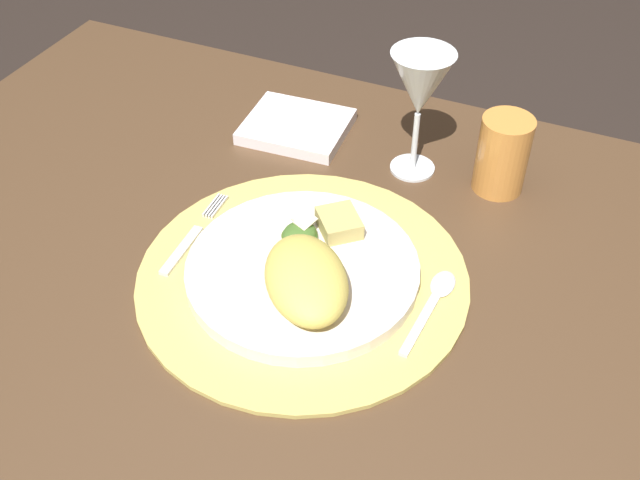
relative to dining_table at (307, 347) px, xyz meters
The scene contains 11 objects.
dining_table is the anchor object (origin of this frame).
placemat 0.17m from the dining_table, 71.70° to the right, with size 0.39×0.39×0.01m, color tan.
dinner_plate 0.18m from the dining_table, 71.70° to the right, with size 0.27×0.27×0.02m, color silver.
pasta_serving 0.22m from the dining_table, 64.61° to the right, with size 0.14×0.09×0.05m, color #D8C055.
salad_greens 0.19m from the dining_table, 141.74° to the left, with size 0.05×0.06×0.03m.
bread_piece 0.20m from the dining_table, 59.94° to the left, with size 0.05×0.05×0.02m, color tan.
fork 0.22m from the dining_table, 169.31° to the right, with size 0.02×0.16×0.00m.
spoon 0.24m from the dining_table, ahead, with size 0.03×0.14×0.01m.
napkin 0.32m from the dining_table, 117.44° to the left, with size 0.14×0.12×0.02m, color white.
wine_glass 0.37m from the dining_table, 75.39° to the left, with size 0.08×0.08×0.18m.
amber_tumbler 0.36m from the dining_table, 53.24° to the left, with size 0.07×0.07×0.11m, color #D1853B.
Camera 1 is at (0.28, -0.59, 1.35)m, focal length 42.56 mm.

